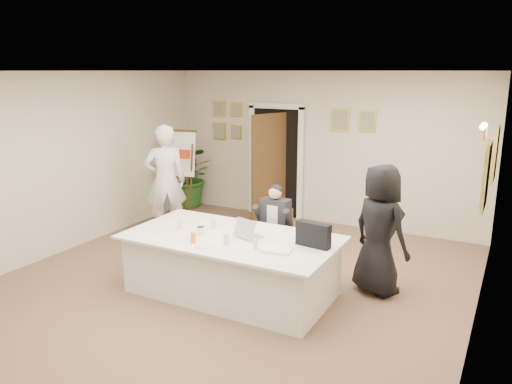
{
  "coord_description": "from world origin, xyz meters",
  "views": [
    {
      "loc": [
        3.25,
        -5.14,
        2.81
      ],
      "look_at": [
        0.18,
        0.6,
        1.22
      ],
      "focal_mm": 35.0,
      "sensor_mm": 36.0,
      "label": 1
    }
  ],
  "objects": [
    {
      "name": "pictures_right_wall",
      "position": [
        2.97,
        1.2,
        1.75
      ],
      "size": [
        0.06,
        2.2,
        0.8
      ],
      "primitive_type": null,
      "color": "gold",
      "rests_on": "wall_right"
    },
    {
      "name": "glass_a",
      "position": [
        -0.57,
        -0.11,
        0.84
      ],
      "size": [
        0.08,
        0.08,
        0.14
      ],
      "primitive_type": "cylinder",
      "rotation": [
        0.0,
        0.0,
        0.13
      ],
      "color": "silver",
      "rests_on": "conference_table"
    },
    {
      "name": "seated_man",
      "position": [
        0.29,
        0.95,
        0.63
      ],
      "size": [
        0.61,
        0.64,
        1.27
      ],
      "primitive_type": null,
      "rotation": [
        0.0,
        0.0,
        -0.13
      ],
      "color": "black",
      "rests_on": "floor"
    },
    {
      "name": "wall_right",
      "position": [
        3.0,
        0.0,
        1.4
      ],
      "size": [
        0.1,
        7.0,
        2.8
      ],
      "primitive_type": "cube",
      "color": "beige",
      "rests_on": "floor"
    },
    {
      "name": "floor",
      "position": [
        0.0,
        0.0,
        0.0
      ],
      "size": [
        7.0,
        7.0,
        0.0
      ],
      "primitive_type": "plane",
      "color": "brown",
      "rests_on": "ground"
    },
    {
      "name": "glass_b",
      "position": [
        0.27,
        -0.32,
        0.84
      ],
      "size": [
        0.07,
        0.07,
        0.14
      ],
      "primitive_type": "cylinder",
      "rotation": [
        0.0,
        0.0,
        -0.03
      ],
      "color": "silver",
      "rests_on": "conference_table"
    },
    {
      "name": "oj_glass",
      "position": [
        -0.11,
        -0.46,
        0.84
      ],
      "size": [
        0.08,
        0.08,
        0.13
      ],
      "primitive_type": "cylinder",
      "rotation": [
        0.0,
        0.0,
        0.31
      ],
      "color": "orange",
      "rests_on": "conference_table"
    },
    {
      "name": "standing_man",
      "position": [
        -2.04,
        1.47,
        0.97
      ],
      "size": [
        0.83,
        0.82,
        1.93
      ],
      "primitive_type": "imported",
      "rotation": [
        0.0,
        0.0,
        3.89
      ],
      "color": "white",
      "rests_on": "floor"
    },
    {
      "name": "doorway",
      "position": [
        -0.88,
        3.32,
        1.04
      ],
      "size": [
        1.14,
        0.86,
        2.2
      ],
      "color": "black",
      "rests_on": "floor"
    },
    {
      "name": "ceiling",
      "position": [
        0.0,
        0.0,
        2.8
      ],
      "size": [
        6.0,
        7.0,
        0.02
      ],
      "primitive_type": "cube",
      "color": "white",
      "rests_on": "wall_back"
    },
    {
      "name": "flip_chart",
      "position": [
        -2.39,
        2.43,
        0.79
      ],
      "size": [
        0.61,
        0.44,
        1.7
      ],
      "color": "#362611",
      "rests_on": "floor"
    },
    {
      "name": "glass_d",
      "position": [
        -0.2,
        0.14,
        0.84
      ],
      "size": [
        0.07,
        0.07,
        0.14
      ],
      "primitive_type": "cylinder",
      "rotation": [
        0.0,
        0.0,
        0.12
      ],
      "color": "silver",
      "rests_on": "conference_table"
    },
    {
      "name": "wall_back",
      "position": [
        0.0,
        3.5,
        1.4
      ],
      "size": [
        6.0,
        0.1,
        2.8
      ],
      "primitive_type": "cube",
      "color": "beige",
      "rests_on": "floor"
    },
    {
      "name": "potted_palm",
      "position": [
        -2.8,
        3.2,
        0.65
      ],
      "size": [
        1.39,
        1.27,
        1.31
      ],
      "primitive_type": "imported",
      "rotation": [
        0.0,
        0.0,
        0.24
      ],
      "color": "#235A1E",
      "rests_on": "floor"
    },
    {
      "name": "wall_sconce",
      "position": [
        2.9,
        1.2,
        2.1
      ],
      "size": [
        0.2,
        0.3,
        0.24
      ],
      "primitive_type": null,
      "color": "#DB8646",
      "rests_on": "wall_right"
    },
    {
      "name": "plate_near",
      "position": [
        0.07,
        -0.5,
        0.78
      ],
      "size": [
        0.24,
        0.24,
        0.01
      ],
      "primitive_type": "cylinder",
      "rotation": [
        0.0,
        0.0,
        -0.08
      ],
      "color": "white",
      "rests_on": "conference_table"
    },
    {
      "name": "paper_stack",
      "position": [
        0.9,
        -0.24,
        0.79
      ],
      "size": [
        0.36,
        0.27,
        0.03
      ],
      "primitive_type": "cube",
      "rotation": [
        0.0,
        0.0,
        0.13
      ],
      "color": "white",
      "rests_on": "conference_table"
    },
    {
      "name": "standing_woman",
      "position": [
        1.8,
        0.9,
        0.84
      ],
      "size": [
        0.98,
        0.87,
        1.69
      ],
      "primitive_type": "imported",
      "rotation": [
        0.0,
        0.0,
        2.64
      ],
      "color": "black",
      "rests_on": "floor"
    },
    {
      "name": "glass_c",
      "position": [
        0.67,
        -0.32,
        0.84
      ],
      "size": [
        0.07,
        0.07,
        0.14
      ],
      "primitive_type": "cylinder",
      "rotation": [
        0.0,
        0.0,
        -0.22
      ],
      "color": "silver",
      "rests_on": "conference_table"
    },
    {
      "name": "plate_mid",
      "position": [
        -0.34,
        -0.39,
        0.78
      ],
      "size": [
        0.26,
        0.26,
        0.01
      ],
      "primitive_type": "cylinder",
      "rotation": [
        0.0,
        0.0,
        0.23
      ],
      "color": "white",
      "rests_on": "conference_table"
    },
    {
      "name": "pictures_back_wall",
      "position": [
        -0.8,
        3.47,
        1.85
      ],
      "size": [
        3.4,
        0.06,
        0.8
      ],
      "primitive_type": null,
      "color": "gold",
      "rests_on": "wall_back"
    },
    {
      "name": "laptop",
      "position": [
        0.37,
        0.07,
        0.91
      ],
      "size": [
        0.4,
        0.42,
        0.28
      ],
      "primitive_type": null,
      "rotation": [
        0.0,
        0.0,
        -0.29
      ],
      "color": "#B7BABC",
      "rests_on": "conference_table"
    },
    {
      "name": "conference_table",
      "position": [
        0.16,
        -0.03,
        0.39
      ],
      "size": [
        2.68,
        1.43,
        0.78
      ],
      "color": "white",
      "rests_on": "floor"
    },
    {
      "name": "wall_left",
      "position": [
        -3.0,
        0.0,
        1.4
      ],
      "size": [
        0.1,
        7.0,
        2.8
      ],
      "primitive_type": "cube",
      "color": "beige",
      "rests_on": "floor"
    },
    {
      "name": "steel_jug",
      "position": [
        -0.2,
        -0.17,
        0.83
      ],
      "size": [
        0.1,
        0.1,
        0.11
      ],
      "primitive_type": "cylinder",
      "rotation": [
        0.0,
        0.0,
        0.02
      ],
      "color": "silver",
      "rests_on": "conference_table"
    },
    {
      "name": "laptop_bag",
      "position": [
        1.21,
        0.11,
        0.92
      ],
      "size": [
        0.43,
        0.17,
        0.3
      ],
      "primitive_type": "cube",
      "rotation": [
        0.0,
        0.0,
        -0.12
      ],
      "color": "black",
      "rests_on": "conference_table"
    },
    {
      "name": "plate_left",
      "position": [
        -0.73,
        -0.3,
        0.78
      ],
      "size": [
        0.21,
        0.21,
        0.01
      ],
      "primitive_type": "cylinder",
      "rotation": [
        0.0,
        0.0,
        -0.06
      ],
      "color": "white",
      "rests_on": "conference_table"
    }
  ]
}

